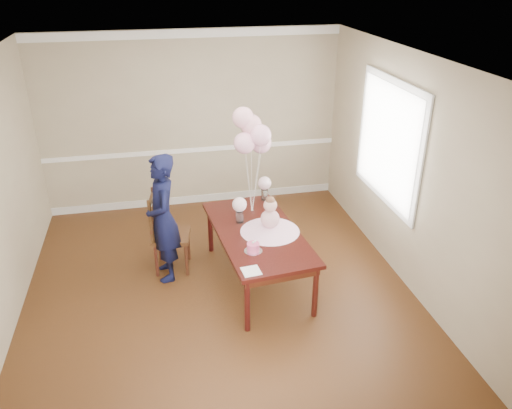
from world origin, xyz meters
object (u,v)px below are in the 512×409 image
object	(u,v)px
birthday_cake	(253,247)
dining_chair_seat	(171,236)
woman	(163,218)
dining_table_top	(258,233)

from	to	relation	value
birthday_cake	dining_chair_seat	size ratio (longest dim) A/B	0.31
birthday_cake	woman	distance (m)	1.22
birthday_cake	dining_table_top	bearing A→B (deg)	71.70
birthday_cake	dining_chair_seat	xyz separation A→B (m)	(-0.85, 0.94, -0.28)
birthday_cake	woman	world-z (taller)	woman
dining_table_top	birthday_cake	distance (m)	0.46
woman	dining_table_top	bearing A→B (deg)	68.00
birthday_cake	dining_chair_seat	distance (m)	1.30
dining_table_top	birthday_cake	bearing A→B (deg)	-113.96
dining_chair_seat	woman	xyz separation A→B (m)	(-0.08, -0.16, 0.34)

